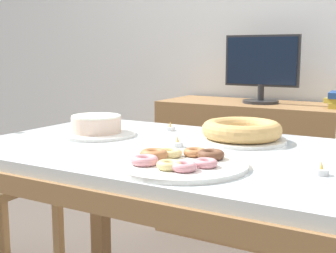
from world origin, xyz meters
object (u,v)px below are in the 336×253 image
object	(u,v)px
cake_chocolate_round	(96,127)
cake_golden_bundt	(242,132)
tealight_near_front	(178,144)
tealight_centre	(321,171)
tealight_near_cakes	(170,128)
computer_monitor	(261,69)
pastry_platter	(179,162)

from	to	relation	value
cake_chocolate_round	cake_golden_bundt	world-z (taller)	cake_chocolate_round
cake_chocolate_round	tealight_near_front	xyz separation A→B (m)	(0.37, -0.03, -0.02)
tealight_centre	tealight_near_cakes	world-z (taller)	same
cake_chocolate_round	tealight_centre	bearing A→B (deg)	-10.30
cake_golden_bundt	tealight_near_front	distance (m)	0.25
tealight_near_cakes	tealight_near_front	bearing A→B (deg)	-55.31
cake_chocolate_round	cake_golden_bundt	bearing A→B (deg)	17.22
computer_monitor	cake_golden_bundt	bearing A→B (deg)	-74.18
cake_chocolate_round	cake_golden_bundt	size ratio (longest dim) A/B	0.96
computer_monitor	cake_chocolate_round	distance (m)	1.19
pastry_platter	tealight_near_cakes	xyz separation A→B (m)	(-0.32, 0.50, -0.00)
computer_monitor	tealight_near_front	xyz separation A→B (m)	(0.13, -1.18, -0.21)
cake_golden_bundt	pastry_platter	bearing A→B (deg)	-91.56
pastry_platter	tealight_near_cakes	bearing A→B (deg)	122.65
tealight_centre	computer_monitor	bearing A→B (deg)	115.57
tealight_centre	pastry_platter	bearing A→B (deg)	-162.76
cake_chocolate_round	pastry_platter	distance (m)	0.58
pastry_platter	tealight_near_front	bearing A→B (deg)	120.27
pastry_platter	tealight_centre	xyz separation A→B (m)	(0.36, 0.11, -0.00)
cake_chocolate_round	tealight_near_front	bearing A→B (deg)	-4.82
tealight_near_front	cake_chocolate_round	bearing A→B (deg)	175.18
tealight_near_front	tealight_near_cakes	bearing A→B (deg)	124.69
tealight_centre	cake_golden_bundt	bearing A→B (deg)	137.28
cake_chocolate_round	tealight_centre	xyz separation A→B (m)	(0.87, -0.16, -0.02)
cake_golden_bundt	tealight_near_front	xyz separation A→B (m)	(-0.15, -0.19, -0.03)
cake_golden_bundt	pastry_platter	distance (m)	0.43
cake_golden_bundt	tealight_near_front	bearing A→B (deg)	-127.88
cake_golden_bundt	tealight_near_cakes	distance (m)	0.34
computer_monitor	tealight_near_front	bearing A→B (deg)	-83.73
cake_chocolate_round	tealight_near_cakes	bearing A→B (deg)	51.25
tealight_near_cakes	computer_monitor	bearing A→B (deg)	86.64
cake_chocolate_round	tealight_near_cakes	xyz separation A→B (m)	(0.19, 0.23, -0.02)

